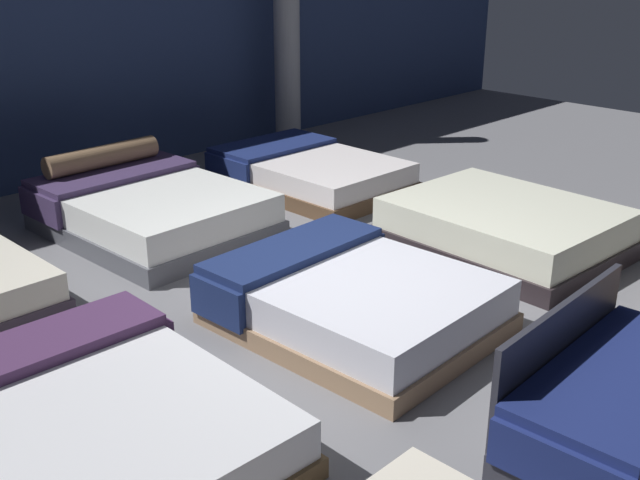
{
  "coord_description": "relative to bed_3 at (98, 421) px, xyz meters",
  "views": [
    {
      "loc": [
        -3.85,
        -3.66,
        2.72
      ],
      "look_at": [
        0.17,
        0.39,
        0.49
      ],
      "focal_mm": 43.01,
      "sensor_mm": 36.0,
      "label": 1
    }
  ],
  "objects": [
    {
      "name": "ground_plane",
      "position": [
        2.17,
        0.19,
        -0.2
      ],
      "size": [
        18.0,
        18.0,
        0.02
      ],
      "primitive_type": "cube",
      "color": "slate"
    },
    {
      "name": "showroom_back_wall",
      "position": [
        2.17,
        4.99,
        1.56
      ],
      "size": [
        18.0,
        0.06,
        3.5
      ],
      "primitive_type": "cube",
      "color": "navy",
      "rests_on": "ground_plane"
    },
    {
      "name": "bed_3",
      "position": [
        0.0,
        0.0,
        0.0
      ],
      "size": [
        1.63,
        2.08,
        0.44
      ],
      "rotation": [
        0.0,
        0.0,
        -0.02
      ],
      "color": "brown",
      "rests_on": "ground_plane"
    },
    {
      "name": "bed_4",
      "position": [
        2.13,
        0.02,
        0.03
      ],
      "size": [
        1.69,
        1.98,
        0.49
      ],
      "rotation": [
        0.0,
        0.0,
        0.04
      ],
      "color": "#907154",
      "rests_on": "ground_plane"
    },
    {
      "name": "bed_5",
      "position": [
        4.23,
        0.05,
        0.04
      ],
      "size": [
        1.66,
        2.04,
        0.46
      ],
      "rotation": [
        0.0,
        0.0,
        -0.04
      ],
      "color": "black",
      "rests_on": "ground_plane"
    },
    {
      "name": "bed_7",
      "position": [
        2.16,
        2.79,
        0.06
      ],
      "size": [
        1.73,
        2.2,
        0.75
      ],
      "rotation": [
        0.0,
        0.0,
        0.03
      ],
      "color": "#4E5057",
      "rests_on": "ground_plane"
    },
    {
      "name": "bed_8",
      "position": [
        4.28,
        2.72,
        0.01
      ],
      "size": [
        1.49,
        2.15,
        0.44
      ],
      "rotation": [
        0.0,
        0.0,
        0.0
      ],
      "color": "brown",
      "rests_on": "ground_plane"
    },
    {
      "name": "support_pillar",
      "position": [
        5.59,
        4.49,
        1.56
      ],
      "size": [
        0.36,
        0.36,
        3.5
      ],
      "primitive_type": "cylinder",
      "color": "#99999E",
      "rests_on": "ground_plane"
    }
  ]
}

